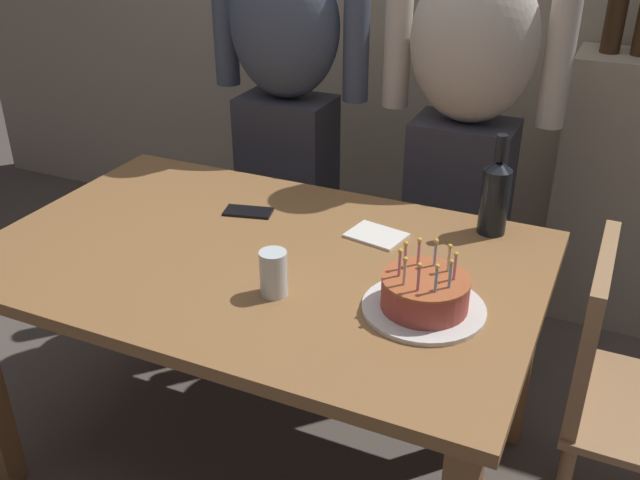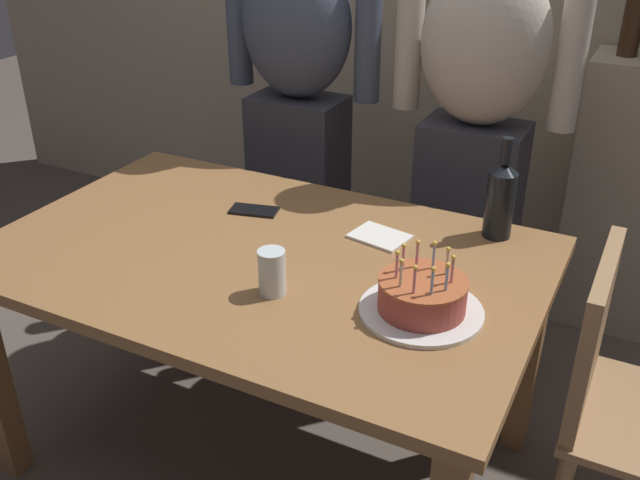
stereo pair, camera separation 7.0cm
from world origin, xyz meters
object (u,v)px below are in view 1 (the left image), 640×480
(dining_chair, at_px, (622,388))
(napkin_stack, at_px, (376,235))
(birthday_cake, at_px, (425,296))
(person_man_bearded, at_px, (286,109))
(person_woman_cardigan, at_px, (465,135))
(wine_bottle, at_px, (495,195))
(cell_phone, at_px, (248,212))
(water_glass_near, at_px, (273,273))

(dining_chair, bearing_deg, napkin_stack, 81.40)
(birthday_cake, distance_m, napkin_stack, 0.39)
(napkin_stack, distance_m, person_man_bearded, 0.82)
(person_woman_cardigan, bearing_deg, wine_bottle, 115.27)
(person_man_bearded, bearing_deg, cell_phone, 105.78)
(cell_phone, bearing_deg, wine_bottle, 0.69)
(napkin_stack, xyz_separation_m, dining_chair, (0.70, -0.11, -0.23))
(wine_bottle, bearing_deg, dining_chair, -33.06)
(wine_bottle, bearing_deg, person_woman_cardigan, 115.27)
(wine_bottle, bearing_deg, water_glass_near, -126.62)
(water_glass_near, distance_m, dining_chair, 0.92)
(birthday_cake, height_order, napkin_stack, birthday_cake)
(person_woman_cardigan, bearing_deg, cell_phone, 49.38)
(dining_chair, bearing_deg, birthday_cake, 113.31)
(wine_bottle, xyz_separation_m, person_woman_cardigan, (-0.19, 0.41, 0.02))
(wine_bottle, xyz_separation_m, person_man_bearded, (-0.86, 0.41, 0.02))
(water_glass_near, xyz_separation_m, napkin_stack, (0.12, 0.39, -0.05))
(water_glass_near, bearing_deg, person_woman_cardigan, 77.20)
(birthday_cake, bearing_deg, dining_chair, 23.31)
(birthday_cake, xyz_separation_m, cell_phone, (-0.64, 0.29, -0.04))
(person_man_bearded, bearing_deg, napkin_stack, 135.09)
(wine_bottle, height_order, person_woman_cardigan, person_woman_cardigan)
(cell_phone, height_order, dining_chair, dining_chair)
(person_man_bearded, bearing_deg, person_woman_cardigan, -180.00)
(person_man_bearded, xyz_separation_m, dining_chair, (1.28, -0.68, -0.36))
(dining_chair, bearing_deg, water_glass_near, 108.89)
(person_woman_cardigan, xyz_separation_m, dining_chair, (0.61, -0.68, -0.36))
(water_glass_near, height_order, napkin_stack, water_glass_near)
(cell_phone, distance_m, dining_chair, 1.14)
(cell_phone, xyz_separation_m, napkin_stack, (0.41, 0.02, 0.00))
(napkin_stack, distance_m, person_woman_cardigan, 0.59)
(cell_phone, height_order, napkin_stack, same)
(person_man_bearded, height_order, dining_chair, person_man_bearded)
(wine_bottle, bearing_deg, birthday_cake, -96.54)
(birthday_cake, height_order, wine_bottle, wine_bottle)
(cell_phone, bearing_deg, person_woman_cardigan, 35.63)
(wine_bottle, distance_m, napkin_stack, 0.35)
(person_man_bearded, distance_m, person_woman_cardigan, 0.67)
(water_glass_near, xyz_separation_m, person_man_bearded, (-0.45, 0.96, 0.08))
(birthday_cake, bearing_deg, wine_bottle, 83.46)
(water_glass_near, distance_m, napkin_stack, 0.41)
(water_glass_near, distance_m, person_man_bearded, 1.06)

